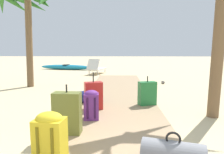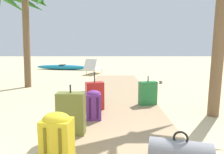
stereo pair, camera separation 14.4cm
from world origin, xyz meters
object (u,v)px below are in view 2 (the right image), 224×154
object	(u,v)px
backpack_yellow	(58,137)
suitcase_green	(148,93)
palm_tree_far_left	(22,4)
backpack_purple	(94,104)
suitcase_olive	(72,113)
duffel_bag_navy	(90,96)
kayak	(63,67)
duffel_bag_grey	(181,153)
lounge_chair	(94,68)
suitcase_red	(95,96)

from	to	relation	value
backpack_yellow	suitcase_green	bearing A→B (deg)	59.83
palm_tree_far_left	backpack_purple	bearing A→B (deg)	-52.85
suitcase_olive	duffel_bag_navy	bearing A→B (deg)	87.42
duffel_bag_navy	kayak	xyz separation A→B (m)	(-2.63, 8.36, -0.06)
duffel_bag_grey	suitcase_olive	distance (m)	1.62
backpack_yellow	suitcase_olive	distance (m)	0.82
backpack_purple	lounge_chair	world-z (taller)	lounge_chair
backpack_purple	kayak	size ratio (longest dim) A/B	0.15
duffel_bag_navy	palm_tree_far_left	xyz separation A→B (m)	(-2.55, 2.45, 2.64)
palm_tree_far_left	lounge_chair	size ratio (longest dim) A/B	2.23
duffel_bag_grey	lounge_chair	world-z (taller)	lounge_chair
suitcase_red	palm_tree_far_left	size ratio (longest dim) A/B	0.22
backpack_yellow	suitcase_red	size ratio (longest dim) A/B	0.75
backpack_yellow	suitcase_green	world-z (taller)	suitcase_green
backpack_purple	kayak	distance (m)	9.95
duffel_bag_grey	kayak	size ratio (longest dim) A/B	0.20
duffel_bag_navy	kayak	distance (m)	8.76
suitcase_green	kayak	size ratio (longest dim) A/B	0.18
backpack_purple	kayak	bearing A→B (deg)	106.56
suitcase_green	duffel_bag_navy	xyz separation A→B (m)	(-1.35, 0.18, -0.12)
suitcase_red	suitcase_green	xyz separation A→B (m)	(1.19, 0.38, -0.02)
kayak	lounge_chair	bearing A→B (deg)	-46.79
backpack_yellow	palm_tree_far_left	distance (m)	6.18
duffel_bag_grey	backpack_purple	xyz separation A→B (m)	(-1.08, 1.51, 0.13)
backpack_purple	backpack_yellow	bearing A→B (deg)	-100.77
duffel_bag_navy	backpack_yellow	bearing A→B (deg)	-91.68
duffel_bag_grey	backpack_yellow	bearing A→B (deg)	177.82
backpack_yellow	duffel_bag_navy	bearing A→B (deg)	88.32
suitcase_red	palm_tree_far_left	xyz separation A→B (m)	(-2.72, 3.02, 2.50)
suitcase_green	duffel_bag_navy	world-z (taller)	suitcase_green
suitcase_red	backpack_purple	distance (m)	0.62
backpack_yellow	palm_tree_far_left	xyz separation A→B (m)	(-2.47, 5.10, 2.48)
palm_tree_far_left	backpack_yellow	bearing A→B (deg)	-64.10
duffel_bag_navy	kayak	world-z (taller)	duffel_bag_navy
suitcase_olive	backpack_purple	bearing A→B (deg)	66.33
palm_tree_far_left	suitcase_red	bearing A→B (deg)	-47.97
backpack_purple	duffel_bag_navy	world-z (taller)	backpack_purple
suitcase_green	suitcase_olive	world-z (taller)	suitcase_olive
suitcase_green	backpack_purple	world-z (taller)	suitcase_green
backpack_purple	palm_tree_far_left	xyz separation A→B (m)	(-2.75, 3.63, 2.51)
duffel_bag_grey	suitcase_green	distance (m)	2.52
suitcase_red	duffel_bag_grey	size ratio (longest dim) A/B	1.10
suitcase_olive	lounge_chair	size ratio (longest dim) A/B	0.47
suitcase_green	duffel_bag_grey	bearing A→B (deg)	-91.74
suitcase_olive	backpack_purple	size ratio (longest dim) A/B	1.40
backpack_yellow	suitcase_olive	bearing A→B (deg)	90.33
duffel_bag_grey	suitcase_olive	size ratio (longest dim) A/B	0.96
backpack_yellow	palm_tree_far_left	bearing A→B (deg)	115.90
suitcase_red	palm_tree_far_left	distance (m)	4.77
palm_tree_far_left	kayak	size ratio (longest dim) A/B	0.99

